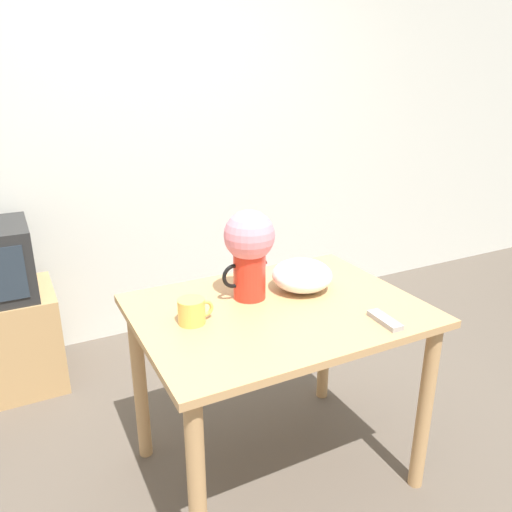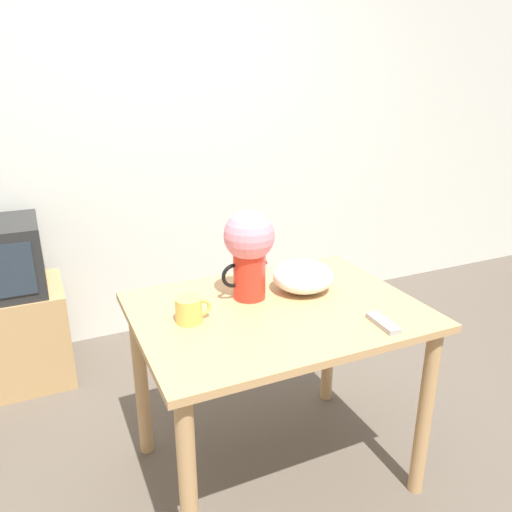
{
  "view_description": "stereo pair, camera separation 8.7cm",
  "coord_description": "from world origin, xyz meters",
  "px_view_note": "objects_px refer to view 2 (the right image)",
  "views": [
    {
      "loc": [
        -0.8,
        -1.35,
        1.65
      ],
      "look_at": [
        0.06,
        0.32,
        0.97
      ],
      "focal_mm": 35.0,
      "sensor_mm": 36.0,
      "label": 1
    },
    {
      "loc": [
        -0.72,
        -1.39,
        1.65
      ],
      "look_at": [
        0.06,
        0.32,
        0.97
      ],
      "focal_mm": 35.0,
      "sensor_mm": 36.0,
      "label": 2
    }
  ],
  "objects_px": {
    "tv_set": "(1,258)",
    "flower_vase": "(249,247)",
    "coffee_mug": "(190,310)",
    "white_bowl": "(303,276)"
  },
  "relations": [
    {
      "from": "tv_set",
      "to": "flower_vase",
      "type": "bearing_deg",
      "value": -49.27
    },
    {
      "from": "coffee_mug",
      "to": "flower_vase",
      "type": "bearing_deg",
      "value": 20.01
    },
    {
      "from": "white_bowl",
      "to": "tv_set",
      "type": "distance_m",
      "value": 1.65
    },
    {
      "from": "white_bowl",
      "to": "tv_set",
      "type": "bearing_deg",
      "value": 136.28
    },
    {
      "from": "coffee_mug",
      "to": "tv_set",
      "type": "bearing_deg",
      "value": 118.9
    },
    {
      "from": "coffee_mug",
      "to": "tv_set",
      "type": "relative_size",
      "value": 0.29
    },
    {
      "from": "white_bowl",
      "to": "coffee_mug",
      "type": "bearing_deg",
      "value": -171.68
    },
    {
      "from": "flower_vase",
      "to": "white_bowl",
      "type": "bearing_deg",
      "value": -6.8
    },
    {
      "from": "coffee_mug",
      "to": "tv_set",
      "type": "xyz_separation_m",
      "value": [
        -0.67,
        1.21,
        -0.1
      ]
    },
    {
      "from": "flower_vase",
      "to": "coffee_mug",
      "type": "distance_m",
      "value": 0.35
    }
  ]
}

